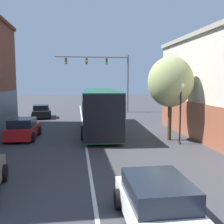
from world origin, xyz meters
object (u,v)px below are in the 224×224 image
object	(u,v)px
parked_car_left_near	(41,112)
parked_car_left_far	(23,129)
hatchback_foreground	(160,206)
street_lamp	(181,102)
street_tree_near	(171,82)
traffic_signal_gantry	(105,70)
bus	(100,108)

from	to	relation	value
parked_car_left_near	parked_car_left_far	bearing A→B (deg)	176.07
hatchback_foreground	street_lamp	distance (m)	10.47
parked_car_left_near	street_tree_near	size ratio (longest dim) A/B	0.73
hatchback_foreground	parked_car_left_near	distance (m)	24.12
parked_car_left_near	traffic_signal_gantry	bearing A→B (deg)	-65.35
parked_car_left_near	street_tree_near	world-z (taller)	street_tree_near
parked_car_left_far	street_tree_near	xyz separation A→B (m)	(10.05, -1.74, 3.28)
parked_car_left_near	traffic_signal_gantry	distance (m)	10.02
bus	street_lamp	world-z (taller)	street_lamp
bus	hatchback_foreground	xyz separation A→B (m)	(0.27, -15.02, -1.24)
parked_car_left_near	street_lamp	world-z (taller)	street_lamp
hatchback_foreground	parked_car_left_far	bearing A→B (deg)	25.75
parked_car_left_far	traffic_signal_gantry	world-z (taller)	traffic_signal_gantry
bus	hatchback_foreground	distance (m)	15.08
parked_car_left_far	street_tree_near	world-z (taller)	street_tree_near
hatchback_foreground	parked_car_left_far	xyz separation A→B (m)	(-5.95, 12.26, 0.06)
bus	street_lamp	bearing A→B (deg)	-138.38
street_tree_near	street_lamp	bearing A→B (deg)	-78.51
hatchback_foreground	street_lamp	xyz separation A→B (m)	(4.36, 9.30, 2.05)
traffic_signal_gantry	hatchback_foreground	bearing A→B (deg)	-93.14
street_lamp	hatchback_foreground	bearing A→B (deg)	-115.10
bus	street_lamp	distance (m)	7.41
bus	parked_car_left_near	xyz separation A→B (m)	(-5.84, 8.30, -1.18)
parked_car_left_near	street_tree_near	distance (m)	16.71
hatchback_foreground	traffic_signal_gantry	xyz separation A→B (m)	(1.52, 27.63, 4.93)
hatchback_foreground	bus	bearing A→B (deg)	0.90
bus	parked_car_left_far	xyz separation A→B (m)	(-5.68, -2.76, -1.17)
parked_car_left_far	street_tree_near	size ratio (longest dim) A/B	0.69
parked_car_left_near	parked_car_left_far	world-z (taller)	parked_car_left_far
parked_car_left_far	street_tree_near	bearing A→B (deg)	-97.42
parked_car_left_far	street_lamp	world-z (taller)	street_lamp
bus	street_tree_near	world-z (taller)	street_tree_near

